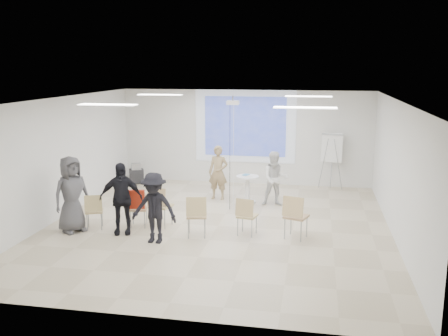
% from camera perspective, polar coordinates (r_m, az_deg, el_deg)
% --- Properties ---
extents(floor, '(8.00, 9.00, 0.10)m').
position_cam_1_polar(floor, '(12.00, -0.70, -6.86)').
color(floor, beige).
rests_on(floor, ground).
extents(ceiling, '(8.00, 9.00, 0.10)m').
position_cam_1_polar(ceiling, '(11.39, -0.74, 8.09)').
color(ceiling, white).
rests_on(ceiling, wall_back).
extents(wall_back, '(8.00, 0.10, 3.00)m').
position_cam_1_polar(wall_back, '(16.02, 2.45, 3.55)').
color(wall_back, silver).
rests_on(wall_back, floor).
extents(wall_left, '(0.10, 9.00, 3.00)m').
position_cam_1_polar(wall_left, '(12.99, -18.53, 1.04)').
color(wall_left, silver).
rests_on(wall_left, floor).
extents(wall_right, '(0.10, 9.00, 3.00)m').
position_cam_1_polar(wall_right, '(11.53, 19.44, -0.32)').
color(wall_right, silver).
rests_on(wall_right, floor).
extents(projection_halo, '(3.20, 0.01, 2.30)m').
position_cam_1_polar(projection_halo, '(15.91, 2.43, 4.77)').
color(projection_halo, silver).
rests_on(projection_halo, wall_back).
extents(projection_image, '(2.60, 0.01, 1.90)m').
position_cam_1_polar(projection_image, '(15.90, 2.42, 4.76)').
color(projection_image, '#374CBC').
rests_on(projection_image, wall_back).
extents(pedestal_table, '(0.81, 0.81, 0.78)m').
position_cam_1_polar(pedestal_table, '(13.86, 2.70, -2.23)').
color(pedestal_table, silver).
rests_on(pedestal_table, floor).
extents(player_left, '(0.67, 0.49, 1.74)m').
position_cam_1_polar(player_left, '(14.14, -0.67, -0.12)').
color(player_left, tan).
rests_on(player_left, floor).
extents(player_right, '(0.88, 0.74, 1.65)m').
position_cam_1_polar(player_right, '(13.56, 5.88, -0.90)').
color(player_right, white).
rests_on(player_right, floor).
extents(controller_left, '(0.06, 0.13, 0.04)m').
position_cam_1_polar(controller_left, '(14.29, 0.23, 1.14)').
color(controller_left, white).
rests_on(controller_left, player_left).
extents(controller_right, '(0.05, 0.11, 0.04)m').
position_cam_1_polar(controller_right, '(13.76, 5.24, 0.53)').
color(controller_right, white).
rests_on(controller_right, player_right).
extents(chair_far_left, '(0.52, 0.54, 0.85)m').
position_cam_1_polar(chair_far_left, '(11.97, -14.64, -4.52)').
color(chair_far_left, tan).
rests_on(chair_far_left, floor).
extents(chair_left_mid, '(0.48, 0.51, 0.86)m').
position_cam_1_polar(chair_left_mid, '(11.92, -9.81, -4.34)').
color(chair_left_mid, tan).
rests_on(chair_left_mid, floor).
extents(chair_left_inner, '(0.54, 0.57, 0.98)m').
position_cam_1_polar(chair_left_inner, '(11.84, -7.40, -4.03)').
color(chair_left_inner, tan).
rests_on(chair_left_inner, floor).
extents(chair_center, '(0.53, 0.56, 0.95)m').
position_cam_1_polar(chair_center, '(11.07, -3.16, -5.14)').
color(chair_center, tan).
rests_on(chair_center, floor).
extents(chair_right_inner, '(0.48, 0.51, 0.88)m').
position_cam_1_polar(chair_right_inner, '(11.17, 2.54, -5.21)').
color(chair_right_inner, tan).
rests_on(chair_right_inner, floor).
extents(chair_right_far, '(0.60, 0.62, 1.00)m').
position_cam_1_polar(chair_right_far, '(11.02, 8.11, -5.18)').
color(chair_right_far, tan).
rests_on(chair_right_far, floor).
extents(red_jacket, '(0.46, 0.19, 0.43)m').
position_cam_1_polar(red_jacket, '(11.73, -10.17, -3.54)').
color(red_jacket, '#AB2915').
rests_on(red_jacket, chair_left_mid).
extents(laptop, '(0.40, 0.32, 0.03)m').
position_cam_1_polar(laptop, '(11.95, -7.17, -4.15)').
color(laptop, black).
rests_on(laptop, chair_left_inner).
extents(audience_left, '(1.22, 0.89, 1.89)m').
position_cam_1_polar(audience_left, '(11.45, -11.71, -2.84)').
color(audience_left, black).
rests_on(audience_left, floor).
extents(audience_mid, '(1.17, 0.68, 1.75)m').
position_cam_1_polar(audience_mid, '(10.76, -8.00, -4.02)').
color(audience_mid, black).
rests_on(audience_mid, floor).
extents(audience_outer, '(1.08, 1.15, 1.97)m').
position_cam_1_polar(audience_outer, '(11.85, -17.05, -2.40)').
color(audience_outer, '#515055').
rests_on(audience_outer, floor).
extents(flipchart_easel, '(0.74, 0.57, 1.73)m').
position_cam_1_polar(flipchart_easel, '(15.56, 12.22, 2.22)').
color(flipchart_easel, gray).
rests_on(flipchart_easel, floor).
extents(av_cart, '(0.55, 0.51, 0.66)m').
position_cam_1_polar(av_cart, '(16.35, -9.97, -0.71)').
color(av_cart, black).
rests_on(av_cart, floor).
extents(ceiling_projector, '(0.30, 0.25, 3.00)m').
position_cam_1_polar(ceiling_projector, '(12.87, 1.00, 6.89)').
color(ceiling_projector, white).
rests_on(ceiling_projector, ceiling).
extents(fluor_panel_nw, '(1.20, 0.30, 0.02)m').
position_cam_1_polar(fluor_panel_nw, '(13.84, -7.33, 8.30)').
color(fluor_panel_nw, white).
rests_on(fluor_panel_nw, ceiling).
extents(fluor_panel_ne, '(1.20, 0.30, 0.02)m').
position_cam_1_polar(fluor_panel_ne, '(13.18, 9.64, 8.07)').
color(fluor_panel_ne, white).
rests_on(fluor_panel_ne, ceiling).
extents(fluor_panel_sw, '(1.20, 0.30, 0.02)m').
position_cam_1_polar(fluor_panel_sw, '(10.56, -13.15, 7.07)').
color(fluor_panel_sw, white).
rests_on(fluor_panel_sw, ceiling).
extents(fluor_panel_se, '(1.20, 0.30, 0.02)m').
position_cam_1_polar(fluor_panel_se, '(9.69, 9.26, 6.83)').
color(fluor_panel_se, white).
rests_on(fluor_panel_se, ceiling).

